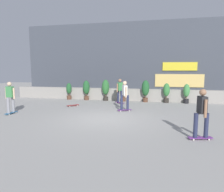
# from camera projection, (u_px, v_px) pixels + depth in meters

# --- Properties ---
(ground_plane) EXTENTS (48.00, 48.00, 0.00)m
(ground_plane) POSITION_uv_depth(u_px,v_px,m) (105.00, 119.00, 9.64)
(ground_plane) COLOR #9E9B96
(planter_wall) EXTENTS (18.00, 0.40, 0.90)m
(planter_wall) POSITION_uv_depth(u_px,v_px,m) (125.00, 94.00, 15.39)
(planter_wall) COLOR gray
(planter_wall) RESTS_ON ground
(building_backdrop) EXTENTS (20.00, 2.08, 6.50)m
(building_backdrop) POSITION_uv_depth(u_px,v_px,m) (132.00, 60.00, 18.90)
(building_backdrop) COLOR #424751
(building_backdrop) RESTS_ON ground
(potted_plant_0) EXTENTS (0.41, 0.41, 1.29)m
(potted_plant_0) POSITION_uv_depth(u_px,v_px,m) (69.00, 90.00, 15.87)
(potted_plant_0) COLOR brown
(potted_plant_0) RESTS_ON ground
(potted_plant_1) EXTENTS (0.52, 0.52, 1.50)m
(potted_plant_1) POSITION_uv_depth(u_px,v_px,m) (86.00, 89.00, 15.54)
(potted_plant_1) COLOR brown
(potted_plant_1) RESTS_ON ground
(potted_plant_2) EXTENTS (0.55, 0.55, 1.58)m
(potted_plant_2) POSITION_uv_depth(u_px,v_px,m) (106.00, 88.00, 15.20)
(potted_plant_2) COLOR #2D2823
(potted_plant_2) RESTS_ON ground
(potted_plant_3) EXTENTS (0.36, 0.36, 1.19)m
(potted_plant_3) POSITION_uv_depth(u_px,v_px,m) (123.00, 93.00, 14.94)
(potted_plant_3) COLOR brown
(potted_plant_3) RESTS_ON ground
(potted_plant_4) EXTENTS (0.55, 0.55, 1.58)m
(potted_plant_4) POSITION_uv_depth(u_px,v_px,m) (146.00, 89.00, 14.56)
(potted_plant_4) COLOR brown
(potted_plant_4) RESTS_ON ground
(potted_plant_5) EXTENTS (0.45, 0.45, 1.38)m
(potted_plant_5) POSITION_uv_depth(u_px,v_px,m) (166.00, 92.00, 14.26)
(potted_plant_5) COLOR #2D2823
(potted_plant_5) RESTS_ON ground
(potted_plant_6) EXTENTS (0.43, 0.43, 1.34)m
(potted_plant_6) POSITION_uv_depth(u_px,v_px,m) (186.00, 93.00, 13.97)
(potted_plant_6) COLOR black
(potted_plant_6) RESTS_ON ground
(skater_mid_plaza) EXTENTS (0.75, 0.65, 1.70)m
(skater_mid_plaza) POSITION_uv_depth(u_px,v_px,m) (120.00, 90.00, 13.88)
(skater_mid_plaza) COLOR #72338C
(skater_mid_plaza) RESTS_ON ground
(skater_by_wall_right) EXTENTS (0.56, 0.80, 1.70)m
(skater_by_wall_right) POSITION_uv_depth(u_px,v_px,m) (10.00, 96.00, 10.56)
(skater_by_wall_right) COLOR #266699
(skater_by_wall_right) RESTS_ON ground
(skater_far_right) EXTENTS (0.82, 0.54, 1.70)m
(skater_far_right) POSITION_uv_depth(u_px,v_px,m) (202.00, 112.00, 6.63)
(skater_far_right) COLOR #72338C
(skater_far_right) RESTS_ON ground
(skater_far_left) EXTENTS (0.80, 0.54, 1.70)m
(skater_far_left) POSITION_uv_depth(u_px,v_px,m) (125.00, 94.00, 11.32)
(skater_far_left) COLOR #72338C
(skater_far_left) RESTS_ON ground
(skateboard_near_camera) EXTENTS (0.67, 0.74, 0.08)m
(skateboard_near_camera) POSITION_uv_depth(u_px,v_px,m) (73.00, 105.00, 12.93)
(skateboard_near_camera) COLOR maroon
(skateboard_near_camera) RESTS_ON ground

